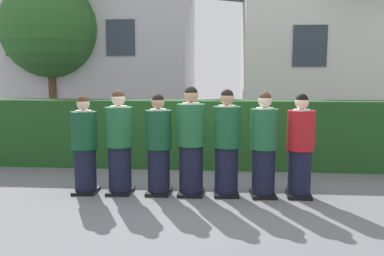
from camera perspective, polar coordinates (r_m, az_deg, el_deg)
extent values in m
plane|color=slate|center=(6.38, 0.00, -9.39)|extent=(60.00, 60.00, 0.00)
cylinder|color=black|center=(6.60, -14.94, -5.88)|extent=(0.34, 0.34, 0.71)
cube|color=black|center=(6.68, -14.85, -8.64)|extent=(0.38, 0.46, 0.05)
cylinder|color=#144728|center=(6.49, -15.13, -0.30)|extent=(0.40, 0.40, 0.59)
cylinder|color=white|center=(6.45, -15.22, 2.33)|extent=(0.25, 0.25, 0.03)
cube|color=navy|center=(6.65, -14.69, 0.92)|extent=(0.04, 0.01, 0.26)
sphere|color=beige|center=(6.45, -15.26, 3.35)|extent=(0.20, 0.20, 0.20)
sphere|color=#472D19|center=(6.44, -15.27, 3.66)|extent=(0.18, 0.18, 0.18)
cylinder|color=black|center=(6.46, -10.22, -5.86)|extent=(0.36, 0.36, 0.75)
cube|color=black|center=(6.55, -10.15, -8.84)|extent=(0.38, 0.47, 0.05)
cylinder|color=#1E5B33|center=(6.34, -10.36, 0.17)|extent=(0.42, 0.42, 0.62)
cylinder|color=white|center=(6.31, -10.43, 3.00)|extent=(0.26, 0.26, 0.03)
cube|color=#236038|center=(6.52, -9.94, 1.47)|extent=(0.04, 0.01, 0.27)
sphere|color=beige|center=(6.30, -10.46, 4.10)|extent=(0.21, 0.21, 0.21)
sphere|color=#472D19|center=(6.30, -10.46, 4.43)|extent=(0.19, 0.19, 0.19)
cube|color=white|center=(6.61, -9.75, -0.34)|extent=(0.15, 0.01, 0.20)
cylinder|color=black|center=(6.34, -4.76, -6.14)|extent=(0.35, 0.35, 0.72)
cube|color=black|center=(6.43, -4.72, -9.06)|extent=(0.38, 0.46, 0.05)
cylinder|color=#144728|center=(6.22, -4.82, -0.21)|extent=(0.41, 0.41, 0.60)
cylinder|color=white|center=(6.19, -4.85, 2.58)|extent=(0.25, 0.25, 0.03)
cube|color=navy|center=(6.39, -4.48, 1.08)|extent=(0.04, 0.01, 0.26)
sphere|color=tan|center=(6.18, -4.86, 3.67)|extent=(0.20, 0.20, 0.20)
sphere|color=black|center=(6.18, -4.87, 4.00)|extent=(0.19, 0.19, 0.19)
cube|color=white|center=(6.49, -4.35, -0.69)|extent=(0.15, 0.01, 0.20)
cylinder|color=black|center=(6.28, -0.14, -5.98)|extent=(0.37, 0.37, 0.78)
cube|color=black|center=(6.38, -0.13, -9.16)|extent=(0.40, 0.49, 0.05)
cylinder|color=#1E5B33|center=(6.16, -0.14, 0.46)|extent=(0.44, 0.44, 0.64)
cylinder|color=white|center=(6.13, -0.14, 3.49)|extent=(0.27, 0.27, 0.03)
cube|color=gold|center=(6.35, 0.06, 1.84)|extent=(0.04, 0.01, 0.28)
sphere|color=tan|center=(6.12, -0.14, 4.66)|extent=(0.22, 0.22, 0.22)
sphere|color=black|center=(6.12, -0.14, 5.02)|extent=(0.20, 0.20, 0.20)
cylinder|color=black|center=(6.28, 4.90, -6.11)|extent=(0.36, 0.36, 0.76)
cube|color=black|center=(6.37, 4.87, -9.21)|extent=(0.40, 0.49, 0.05)
cylinder|color=#19512D|center=(6.15, 4.97, 0.17)|extent=(0.43, 0.43, 0.63)
cylinder|color=white|center=(6.12, 5.01, 3.12)|extent=(0.27, 0.27, 0.03)
cube|color=gold|center=(6.34, 4.89, 1.52)|extent=(0.04, 0.01, 0.28)
sphere|color=tan|center=(6.11, 5.02, 4.26)|extent=(0.21, 0.21, 0.21)
sphere|color=black|center=(6.11, 5.02, 4.62)|extent=(0.20, 0.20, 0.20)
cube|color=white|center=(6.44, 4.83, -0.36)|extent=(0.15, 0.02, 0.20)
cylinder|color=black|center=(6.29, 10.12, -6.27)|extent=(0.35, 0.35, 0.74)
cube|color=black|center=(6.37, 10.05, -9.29)|extent=(0.40, 0.48, 0.05)
cylinder|color=#1E5B33|center=(6.16, 10.27, -0.14)|extent=(0.42, 0.42, 0.61)
cylinder|color=white|center=(6.13, 10.33, 2.74)|extent=(0.26, 0.26, 0.03)
cube|color=gold|center=(6.34, 10.00, 1.19)|extent=(0.04, 0.01, 0.27)
sphere|color=beige|center=(6.12, 10.36, 3.86)|extent=(0.21, 0.21, 0.21)
sphere|color=#472D19|center=(6.12, 10.37, 4.20)|extent=(0.19, 0.19, 0.19)
cube|color=white|center=(6.44, 9.86, -0.64)|extent=(0.15, 0.02, 0.20)
cylinder|color=black|center=(6.39, 15.05, -6.24)|extent=(0.35, 0.35, 0.73)
cube|color=black|center=(6.48, 14.95, -9.16)|extent=(0.39, 0.47, 0.05)
cylinder|color=#AD191E|center=(6.27, 15.25, -0.33)|extent=(0.41, 0.41, 0.60)
cylinder|color=white|center=(6.24, 15.35, 2.46)|extent=(0.26, 0.26, 0.03)
cube|color=navy|center=(6.45, 15.07, 0.97)|extent=(0.04, 0.01, 0.26)
sphere|color=beige|center=(6.23, 15.38, 3.54)|extent=(0.21, 0.21, 0.21)
sphere|color=black|center=(6.23, 15.39, 3.87)|extent=(0.19, 0.19, 0.19)
cube|color=white|center=(6.54, 14.94, -0.80)|extent=(0.15, 0.02, 0.20)
cube|color=#214C1E|center=(8.12, 1.15, -0.82)|extent=(10.10, 0.70, 1.36)
cube|color=silver|center=(13.40, 20.78, 8.18)|extent=(6.21, 3.49, 4.27)
cube|color=#2D3842|center=(11.38, 16.46, 11.16)|extent=(0.90, 0.04, 1.10)
cube|color=silver|center=(15.13, -14.26, 9.43)|extent=(7.27, 3.85, 4.88)
cube|color=#2D3842|center=(14.03, -23.46, 11.63)|extent=(0.90, 0.04, 1.10)
cube|color=#2D3842|center=(12.84, -10.16, 12.57)|extent=(0.90, 0.04, 1.10)
cylinder|color=brown|center=(13.55, -19.16, 3.18)|extent=(0.24, 0.24, 1.89)
sphere|color=#2D6028|center=(13.60, -19.59, 13.14)|extent=(3.02, 3.02, 3.02)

